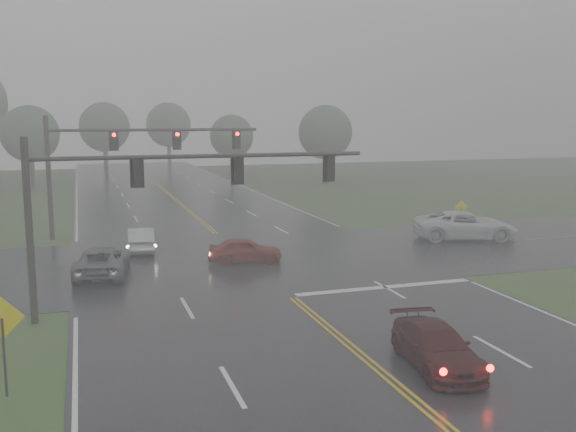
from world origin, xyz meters
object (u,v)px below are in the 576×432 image
object	(u,v)px
sedan_silver	(142,251)
pickup_white	(465,239)
car_grey	(103,275)
sedan_maroon	(435,367)
signal_gantry_near	(143,189)
sedan_red	(245,263)
signal_gantry_far	(117,152)

from	to	relation	value
sedan_silver	pickup_white	distance (m)	19.88
car_grey	pickup_white	size ratio (longest dim) A/B	0.80
car_grey	pickup_white	world-z (taller)	pickup_white
sedan_maroon	signal_gantry_near	world-z (taller)	signal_gantry_near
sedan_maroon	sedan_silver	bearing A→B (deg)	116.50
sedan_maroon	sedan_red	size ratio (longest dim) A/B	1.13
pickup_white	sedan_maroon	bearing A→B (deg)	160.70
sedan_silver	car_grey	distance (m)	5.72
sedan_red	signal_gantry_far	distance (m)	12.85
sedan_silver	signal_gantry_far	world-z (taller)	signal_gantry_far
signal_gantry_far	sedan_maroon	bearing A→B (deg)	-73.08
sedan_maroon	sedan_silver	world-z (taller)	sedan_silver
car_grey	signal_gantry_far	bearing A→B (deg)	-88.79
pickup_white	signal_gantry_far	distance (m)	22.73
sedan_red	signal_gantry_far	bearing A→B (deg)	41.86
sedan_red	car_grey	xyz separation A→B (m)	(-7.23, -0.53, 0.00)
sedan_red	signal_gantry_near	world-z (taller)	signal_gantry_near
sedan_maroon	car_grey	world-z (taller)	car_grey
signal_gantry_far	car_grey	bearing A→B (deg)	-97.65
sedan_maroon	car_grey	distance (m)	17.78
signal_gantry_far	sedan_silver	bearing A→B (deg)	-80.85
sedan_red	signal_gantry_near	size ratio (longest dim) A/B	0.29
sedan_maroon	signal_gantry_far	world-z (taller)	signal_gantry_far
signal_gantry_far	pickup_white	bearing A→B (deg)	-21.20
car_grey	signal_gantry_near	bearing A→B (deg)	110.65
sedan_maroon	car_grey	bearing A→B (deg)	129.08
signal_gantry_near	signal_gantry_far	world-z (taller)	signal_gantry_far
sedan_silver	signal_gantry_near	size ratio (longest dim) A/B	0.31
signal_gantry_near	signal_gantry_far	size ratio (longest dim) A/B	0.98
sedan_maroon	pickup_white	size ratio (longest dim) A/B	0.69
sedan_red	signal_gantry_near	xyz separation A→B (m)	(-5.82, -7.30, 4.88)
signal_gantry_near	sedan_red	bearing A→B (deg)	51.42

